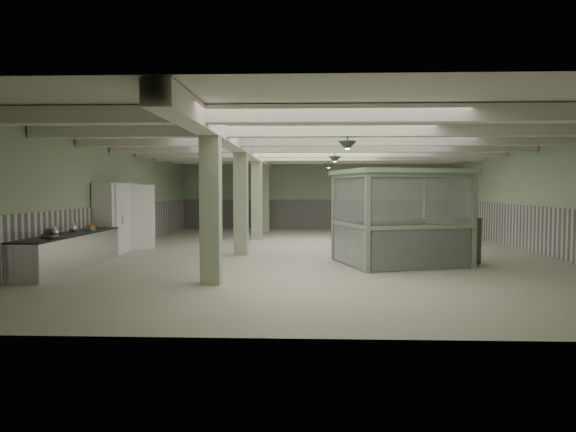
{
  "coord_description": "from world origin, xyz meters",
  "views": [
    {
      "loc": [
        -0.42,
        -16.95,
        2.05
      ],
      "look_at": [
        -0.97,
        -2.57,
        1.3
      ],
      "focal_mm": 32.0,
      "sensor_mm": 36.0,
      "label": 1
    }
  ],
  "objects_px": {
    "prep_counter": "(71,251)",
    "walkin_cooler": "(118,217)",
    "filing_cabinet": "(468,240)",
    "guard_booth": "(400,200)"
  },
  "relations": [
    {
      "from": "walkin_cooler",
      "to": "guard_booth",
      "type": "bearing_deg",
      "value": -15.44
    },
    {
      "from": "filing_cabinet",
      "to": "prep_counter",
      "type": "bearing_deg",
      "value": 167.92
    },
    {
      "from": "walkin_cooler",
      "to": "filing_cabinet",
      "type": "relative_size",
      "value": 1.99
    },
    {
      "from": "prep_counter",
      "to": "walkin_cooler",
      "type": "relative_size",
      "value": 1.84
    },
    {
      "from": "prep_counter",
      "to": "guard_booth",
      "type": "distance_m",
      "value": 8.82
    },
    {
      "from": "prep_counter",
      "to": "walkin_cooler",
      "type": "distance_m",
      "value": 3.66
    },
    {
      "from": "filing_cabinet",
      "to": "guard_booth",
      "type": "bearing_deg",
      "value": 167.45
    },
    {
      "from": "prep_counter",
      "to": "filing_cabinet",
      "type": "xyz_separation_m",
      "value": [
        10.59,
        1.42,
        0.17
      ]
    },
    {
      "from": "guard_booth",
      "to": "filing_cabinet",
      "type": "height_order",
      "value": "guard_booth"
    },
    {
      "from": "prep_counter",
      "to": "guard_booth",
      "type": "relative_size",
      "value": 1.21
    }
  ]
}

